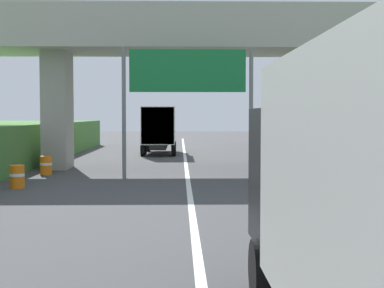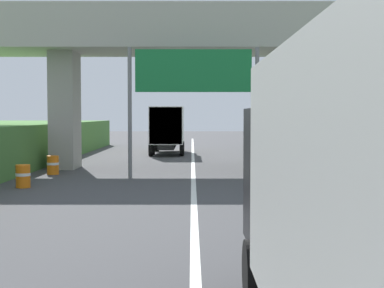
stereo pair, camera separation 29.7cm
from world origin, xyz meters
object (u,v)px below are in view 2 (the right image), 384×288
construction_barrel_3 (21,176)px  truck_yellow (166,128)px  truck_black (382,206)px  overhead_highway_sign (191,81)px  construction_barrel_4 (51,165)px

construction_barrel_3 → truck_yellow: bearing=75.9°
truck_black → overhead_highway_sign: bearing=95.4°
construction_barrel_3 → truck_black: bearing=-62.4°
overhead_highway_sign → construction_barrel_4: size_ratio=6.53×
overhead_highway_sign → truck_black: 19.87m
overhead_highway_sign → truck_black: size_ratio=0.81×
overhead_highway_sign → construction_barrel_4: bearing=166.7°
overhead_highway_sign → construction_barrel_4: overhead_highway_sign is taller
overhead_highway_sign → construction_barrel_4: 7.95m
truck_yellow → construction_barrel_4: size_ratio=8.11×
truck_black → construction_barrel_3: bearing=117.6°
truck_black → construction_barrel_3: 18.48m
truck_black → truck_yellow: bearing=95.9°
truck_black → construction_barrel_4: (-8.58, 21.23, -1.47)m
construction_barrel_3 → construction_barrel_4: bearing=90.5°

